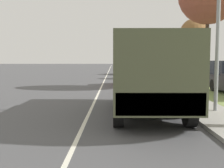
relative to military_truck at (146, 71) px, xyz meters
name	(u,v)px	position (x,y,z in m)	size (l,w,h in m)	color
ground_plane	(108,73)	(-2.14, 30.20, -1.60)	(180.00, 180.00, 0.00)	#4C4C4F
lane_centre_stripe	(108,73)	(-2.14, 30.20, -1.60)	(0.12, 120.00, 0.00)	silver
sidewalk_right	(139,73)	(2.36, 30.20, -1.54)	(1.80, 120.00, 0.12)	#9E9B93
grass_strip_right	(169,73)	(6.76, 30.20, -1.59)	(7.00, 120.00, 0.02)	olive
military_truck	(146,71)	(0.00, 0.00, 0.00)	(2.45, 6.77, 2.82)	#606647
car_nearest_ahead	(129,76)	(-0.04, 11.49, -0.89)	(1.83, 4.39, 1.59)	maroon
car_second_ahead	(120,70)	(-0.40, 27.82, -0.95)	(1.87, 4.28, 1.44)	#B7BABF
tree_far_right	(194,33)	(6.96, 18.47, 3.09)	(2.89, 2.89, 6.16)	#4C3D2D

